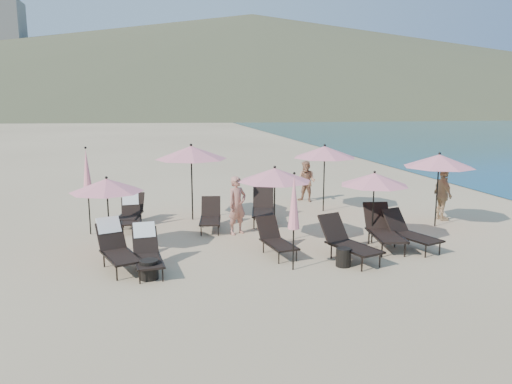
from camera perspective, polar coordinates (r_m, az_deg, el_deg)
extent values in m
plane|color=#D6BA8C|center=(12.35, 6.08, -7.84)|extent=(800.00, 800.00, 0.00)
cone|color=brown|center=(318.46, -0.43, 14.79)|extent=(690.00, 690.00, 55.00)
cone|color=brown|center=(392.47, 17.99, 11.80)|extent=(280.00, 280.00, 32.00)
cube|color=beige|center=(265.34, -27.26, 13.75)|extent=(22.00, 18.00, 48.00)
cube|color=beige|center=(324.13, -19.79, 12.60)|extent=(18.00, 16.00, 38.00)
cube|color=black|center=(11.47, -12.16, -7.76)|extent=(0.69, 1.18, 0.05)
cube|color=black|center=(12.11, -12.56, -5.43)|extent=(0.62, 0.48, 0.58)
cylinder|color=black|center=(11.06, -13.15, -9.42)|extent=(0.03, 0.03, 0.32)
cylinder|color=black|center=(11.97, -13.53, -7.88)|extent=(0.03, 0.03, 0.32)
cylinder|color=black|center=(11.10, -10.62, -9.24)|extent=(0.03, 0.03, 0.32)
cylinder|color=black|center=(12.01, -11.19, -7.73)|extent=(0.03, 0.03, 0.32)
cube|color=black|center=(11.49, -13.59, -7.74)|extent=(0.16, 1.26, 0.04)
cube|color=black|center=(11.53, -10.78, -7.55)|extent=(0.16, 1.26, 0.04)
cube|color=white|center=(12.18, -12.66, -4.26)|extent=(0.53, 0.31, 0.35)
cube|color=black|center=(11.84, -15.13, -7.18)|extent=(0.99, 1.35, 0.05)
cube|color=black|center=(12.51, -16.26, -4.86)|extent=(0.74, 0.64, 0.62)
cylinder|color=black|center=(11.37, -15.63, -8.92)|extent=(0.04, 0.04, 0.34)
cylinder|color=black|center=(12.33, -16.98, -7.46)|extent=(0.04, 0.04, 0.34)
cylinder|color=black|center=(11.51, -13.09, -8.56)|extent=(0.04, 0.04, 0.34)
cylinder|color=black|center=(12.46, -14.63, -7.15)|extent=(0.04, 0.04, 0.34)
cube|color=black|center=(11.81, -16.62, -7.25)|extent=(0.49, 1.30, 0.04)
cube|color=black|center=(11.97, -13.80, -6.88)|extent=(0.49, 1.30, 0.04)
cube|color=white|center=(12.59, -16.49, -3.66)|extent=(0.61, 0.45, 0.38)
cube|color=black|center=(12.49, 2.73, -6.06)|extent=(0.75, 1.17, 0.05)
cube|color=black|center=(13.06, 1.38, -4.09)|extent=(0.63, 0.51, 0.56)
cylinder|color=black|center=(12.05, 2.62, -7.50)|extent=(0.03, 0.03, 0.31)
cylinder|color=black|center=(12.86, 0.85, -6.31)|extent=(0.03, 0.03, 0.31)
cylinder|color=black|center=(12.25, 4.64, -7.22)|extent=(0.03, 0.03, 0.31)
cylinder|color=black|center=(13.05, 2.77, -6.08)|extent=(0.03, 0.03, 0.31)
cube|color=black|center=(12.42, 1.50, -6.10)|extent=(0.26, 1.21, 0.04)
cube|color=black|center=(12.64, 3.77, -5.82)|extent=(0.26, 1.21, 0.04)
cube|color=black|center=(12.25, 11.32, -6.31)|extent=(1.04, 1.43, 0.05)
cube|color=black|center=(12.80, 8.80, -4.04)|extent=(0.78, 0.67, 0.66)
cylinder|color=black|center=(11.76, 12.01, -8.05)|extent=(0.04, 0.04, 0.36)
cylinder|color=black|center=(12.54, 8.60, -6.74)|extent=(0.04, 0.04, 0.36)
cylinder|color=black|center=(12.12, 13.97, -7.56)|extent=(0.04, 0.04, 0.36)
cylinder|color=black|center=(12.89, 10.53, -6.33)|extent=(0.04, 0.04, 0.36)
cube|color=black|center=(12.08, 10.01, -6.45)|extent=(0.50, 1.38, 0.04)
cube|color=black|center=(12.50, 12.26, -5.96)|extent=(0.50, 1.38, 0.04)
cube|color=black|center=(13.43, 14.71, -4.88)|extent=(0.89, 1.43, 0.06)
cube|color=black|center=(14.19, 13.65, -2.64)|extent=(0.76, 0.61, 0.69)
cylinder|color=black|center=(12.89, 14.20, -6.44)|extent=(0.04, 0.04, 0.38)
cylinder|color=black|center=(13.95, 12.78, -5.08)|extent=(0.04, 0.04, 0.38)
cylinder|color=black|center=(13.08, 16.65, -6.32)|extent=(0.04, 0.04, 0.38)
cylinder|color=black|center=(14.12, 15.06, -4.99)|extent=(0.04, 0.04, 0.38)
cube|color=black|center=(13.38, 13.27, -4.82)|extent=(0.27, 1.50, 0.04)
cube|color=black|center=(13.59, 15.99, -4.72)|extent=(0.27, 1.50, 0.04)
cube|color=black|center=(13.63, 17.98, -5.01)|extent=(0.97, 1.34, 0.05)
cube|color=black|center=(14.09, 15.60, -3.15)|extent=(0.73, 0.63, 0.62)
cylinder|color=black|center=(13.18, 18.81, -6.41)|extent=(0.04, 0.04, 0.34)
cylinder|color=black|center=(13.84, 15.58, -5.42)|extent=(0.04, 0.04, 0.34)
cylinder|color=black|center=(13.56, 20.26, -6.02)|extent=(0.04, 0.04, 0.34)
cylinder|color=black|center=(14.21, 17.04, -5.09)|extent=(0.04, 0.04, 0.34)
cube|color=black|center=(13.44, 16.97, -5.12)|extent=(0.47, 1.29, 0.04)
cube|color=black|center=(13.88, 18.66, -4.73)|extent=(0.47, 1.29, 0.04)
cube|color=black|center=(15.36, -14.08, -3.21)|extent=(0.60, 1.11, 0.05)
cube|color=black|center=(16.01, -14.13, -1.67)|extent=(0.58, 0.43, 0.56)
cylinder|color=black|center=(14.96, -14.95, -4.26)|extent=(0.03, 0.03, 0.31)
cylinder|color=black|center=(15.87, -14.91, -3.41)|extent=(0.03, 0.03, 0.31)
cylinder|color=black|center=(14.95, -13.13, -4.18)|extent=(0.03, 0.03, 0.31)
cylinder|color=black|center=(15.86, -13.20, -3.34)|extent=(0.03, 0.03, 0.31)
cube|color=black|center=(15.40, -15.09, -3.18)|extent=(0.08, 1.23, 0.04)
cube|color=black|center=(15.40, -13.06, -3.09)|extent=(0.08, 1.23, 0.04)
cube|color=white|center=(16.10, -14.16, -0.82)|extent=(0.50, 0.27, 0.34)
cube|color=black|center=(15.89, -14.26, -2.69)|extent=(0.80, 1.24, 0.05)
cube|color=black|center=(16.57, -13.71, -1.13)|extent=(0.66, 0.54, 0.59)
cylinder|color=black|center=(15.54, -15.53, -3.71)|extent=(0.03, 0.03, 0.33)
cylinder|color=black|center=(16.47, -14.69, -2.87)|extent=(0.03, 0.03, 0.33)
cylinder|color=black|center=(15.42, -13.73, -3.73)|extent=(0.03, 0.03, 0.33)
cylinder|color=black|center=(16.36, -12.99, -2.88)|extent=(0.03, 0.03, 0.33)
cube|color=black|center=(16.00, -15.23, -2.61)|extent=(0.28, 1.28, 0.04)
cube|color=black|center=(15.87, -13.22, -2.63)|extent=(0.28, 1.28, 0.04)
cube|color=black|center=(14.88, -5.26, -3.31)|extent=(0.76, 1.22, 0.05)
cube|color=black|center=(15.56, -5.17, -1.64)|extent=(0.65, 0.52, 0.59)
cylinder|color=black|center=(14.47, -6.30, -4.43)|extent=(0.03, 0.03, 0.32)
cylinder|color=black|center=(15.42, -6.10, -3.49)|extent=(0.03, 0.03, 0.32)
cylinder|color=black|center=(14.45, -4.34, -4.41)|extent=(0.03, 0.03, 0.32)
cylinder|color=black|center=(15.40, -4.26, -3.48)|extent=(0.03, 0.03, 0.32)
cube|color=black|center=(14.94, -6.35, -3.24)|extent=(0.24, 1.27, 0.04)
cube|color=black|center=(14.91, -4.16, -3.22)|extent=(0.24, 1.27, 0.04)
cube|color=black|center=(15.67, 0.83, -2.38)|extent=(0.94, 1.42, 0.05)
cube|color=black|center=(16.46, 0.84, -0.62)|extent=(0.76, 0.63, 0.67)
cylinder|color=black|center=(15.19, -0.24, -3.55)|extent=(0.04, 0.04, 0.37)
cylinder|color=black|center=(16.28, -0.16, -2.60)|extent=(0.04, 0.04, 0.37)
cylinder|color=black|center=(15.19, 1.89, -3.56)|extent=(0.04, 0.04, 0.37)
cylinder|color=black|center=(16.28, 1.82, -2.60)|extent=(0.04, 0.04, 0.37)
cube|color=black|center=(15.73, -0.36, -2.29)|extent=(0.37, 1.44, 0.04)
cube|color=black|center=(15.73, 2.02, -2.30)|extent=(0.37, 1.44, 0.04)
cylinder|color=black|center=(13.22, -16.50, -2.83)|extent=(0.04, 0.04, 1.85)
cone|color=pink|center=(13.06, -16.70, 0.75)|extent=(1.85, 1.85, 0.34)
sphere|color=black|center=(13.03, -16.74, 1.59)|extent=(0.07, 0.07, 0.07)
cylinder|color=black|center=(13.51, 2.13, -1.80)|extent=(0.04, 0.04, 1.99)
cone|color=pink|center=(13.35, 2.15, 1.99)|extent=(1.99, 1.99, 0.36)
sphere|color=black|center=(13.32, 2.16, 2.88)|extent=(0.08, 0.08, 0.08)
cylinder|color=black|center=(13.91, 13.23, -1.99)|extent=(0.04, 0.04, 1.86)
cone|color=pink|center=(13.76, 13.37, 1.43)|extent=(1.86, 1.86, 0.34)
sphere|color=black|center=(13.73, 13.41, 2.24)|extent=(0.07, 0.07, 0.07)
cylinder|color=black|center=(16.29, -7.34, 0.83)|extent=(0.05, 0.05, 2.32)
cone|color=pink|center=(16.15, -7.42, 4.50)|extent=(2.32, 2.32, 0.42)
sphere|color=black|center=(16.13, -7.44, 5.36)|extent=(0.09, 0.09, 0.09)
cylinder|color=black|center=(17.59, 7.77, 1.34)|extent=(0.05, 0.05, 2.20)
cone|color=pink|center=(17.46, 7.85, 4.57)|extent=(2.20, 2.20, 0.40)
sphere|color=black|center=(17.44, 7.87, 5.32)|extent=(0.08, 0.08, 0.08)
cylinder|color=black|center=(16.32, 19.98, -0.02)|extent=(0.04, 0.04, 2.15)
cone|color=pink|center=(16.18, 20.20, 3.37)|extent=(2.15, 2.15, 0.39)
sphere|color=black|center=(16.16, 20.25, 4.16)|extent=(0.08, 0.08, 0.08)
cylinder|color=black|center=(11.56, 4.28, -6.55)|extent=(0.04, 0.04, 0.98)
cone|color=pink|center=(11.28, 4.36, -1.13)|extent=(0.27, 0.27, 1.25)
sphere|color=black|center=(11.17, 4.40, 2.14)|extent=(0.06, 0.06, 0.06)
cylinder|color=black|center=(15.28, -18.48, -2.61)|extent=(0.04, 0.04, 1.10)
cone|color=pink|center=(15.06, -18.76, 2.04)|extent=(0.30, 0.30, 1.40)
sphere|color=black|center=(14.98, -18.92, 4.81)|extent=(0.07, 0.07, 0.07)
cylinder|color=black|center=(11.29, -12.13, -8.66)|extent=(0.41, 0.41, 0.43)
cylinder|color=black|center=(12.03, 9.96, -7.36)|extent=(0.36, 0.36, 0.44)
imported|color=#B57362|center=(14.51, -2.18, -1.53)|extent=(0.74, 0.66, 1.70)
imported|color=#AC7858|center=(19.24, 5.78, 1.22)|extent=(0.96, 0.96, 1.57)
imported|color=tan|center=(17.26, 20.57, -0.30)|extent=(0.47, 1.01, 1.68)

